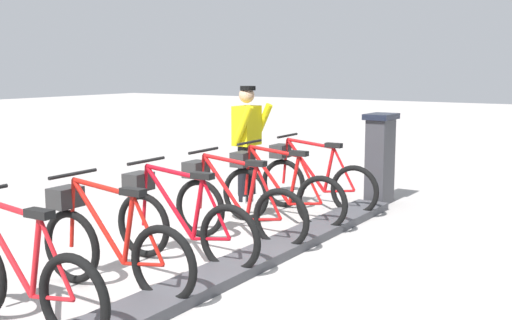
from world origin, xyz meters
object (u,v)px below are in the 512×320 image
Objects in this scene: bike_docked_1 at (277,191)px; bike_docked_2 at (233,204)px; bike_docked_3 at (178,222)px; worker_near_rack at (247,139)px; bike_docked_0 at (313,180)px; payment_kiosk at (380,157)px; bike_docked_5 at (15,273)px; bike_docked_4 at (108,244)px.

bike_docked_2 is at bearing 90.00° from bike_docked_1.
worker_near_rack is at bearing -69.26° from bike_docked_3.
bike_docked_0 is at bearing -90.00° from bike_docked_3.
bike_docked_5 is at bearing 84.18° from payment_kiosk.
bike_docked_1 is (0.00, 0.94, 0.00)m from bike_docked_0.
bike_docked_4 is 1.04× the size of worker_near_rack.
worker_near_rack reaches higher than payment_kiosk.
payment_kiosk reaches higher than bike_docked_4.
bike_docked_2 is 1.04× the size of worker_near_rack.
bike_docked_2 is (0.00, 1.87, 0.00)m from bike_docked_0.
bike_docked_2 is 1.00× the size of bike_docked_4.
bike_docked_3 is (0.00, 2.81, 0.00)m from bike_docked_0.
bike_docked_5 is at bearing 102.84° from worker_near_rack.
payment_kiosk reaches higher than bike_docked_1.
worker_near_rack is (1.07, -1.89, 0.48)m from bike_docked_2.
bike_docked_4 is at bearing 83.02° from payment_kiosk.
bike_docked_1 is 1.00× the size of bike_docked_2.
bike_docked_3 is 1.04× the size of worker_near_rack.
payment_kiosk is 0.74× the size of bike_docked_2.
bike_docked_1 is at bearing -90.00° from bike_docked_4.
bike_docked_4 is at bearing 105.89° from worker_near_rack.
bike_docked_1 is (0.57, 1.86, -0.24)m from payment_kiosk.
bike_docked_3 is at bearing 90.00° from bike_docked_2.
bike_docked_1 and bike_docked_5 have the same top height.
bike_docked_0 is 1.17m from worker_near_rack.
payment_kiosk reaches higher than bike_docked_2.
bike_docked_4 is at bearing 90.00° from bike_docked_0.
bike_docked_1 is at bearing -90.00° from bike_docked_5.
bike_docked_2 is at bearing 119.50° from worker_near_rack.
payment_kiosk is 1.12m from bike_docked_0.
payment_kiosk is 0.74× the size of bike_docked_4.
bike_docked_3 is 3.06m from worker_near_rack.
bike_docked_0 is 1.00× the size of bike_docked_4.
worker_near_rack is (1.07, -3.76, 0.48)m from bike_docked_4.
bike_docked_0 is (0.57, 0.93, -0.24)m from payment_kiosk.
payment_kiosk is 1.89m from worker_near_rack.
bike_docked_5 is 1.04× the size of worker_near_rack.
bike_docked_1 is at bearing 90.00° from bike_docked_0.
payment_kiosk is 4.71m from bike_docked_4.
bike_docked_5 is at bearing 90.00° from bike_docked_2.
payment_kiosk is 2.87m from bike_docked_2.
bike_docked_1 is 2.81m from bike_docked_4.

